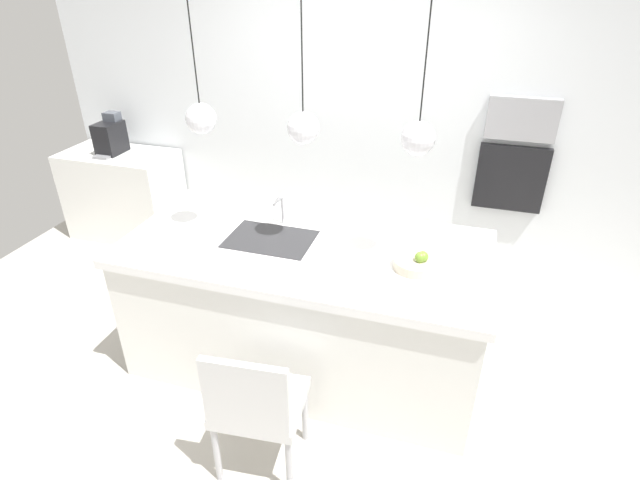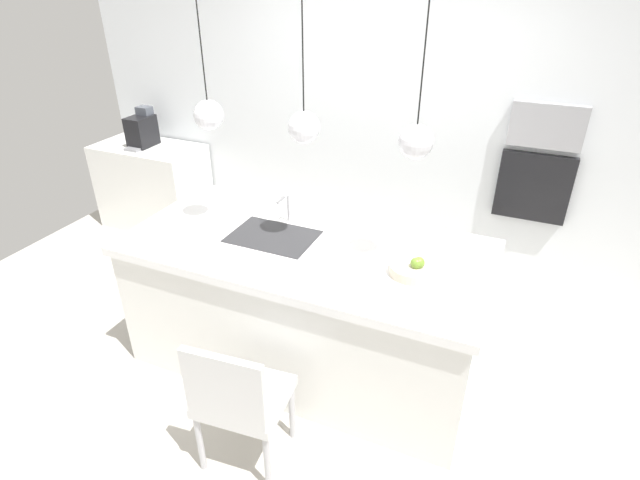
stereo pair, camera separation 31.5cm
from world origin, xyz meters
TOP-DOWN VIEW (x-y plane):
  - floor at (0.00, 0.00)m, footprint 6.60×6.60m
  - back_wall at (0.00, 1.65)m, footprint 6.00×0.10m
  - kitchen_island at (0.00, 0.00)m, footprint 2.35×1.13m
  - sink_basin at (-0.24, 0.00)m, footprint 0.56×0.40m
  - faucet at (-0.24, 0.21)m, footprint 0.02×0.17m
  - fruit_bowl at (0.72, -0.07)m, footprint 0.27×0.27m
  - side_counter at (-2.40, 1.28)m, footprint 1.10×0.60m
  - coffee_machine at (-2.43, 1.28)m, footprint 0.20×0.35m
  - microwave at (1.29, 1.58)m, footprint 0.54×0.08m
  - oven at (1.29, 1.58)m, footprint 0.56×0.08m
  - chair_near at (0.04, -0.94)m, footprint 0.50×0.47m
  - pendant_light_left at (-0.65, 0.00)m, footprint 0.19×0.19m
  - pendant_light_center at (0.00, 0.00)m, footprint 0.19×0.19m
  - pendant_light_right at (0.65, 0.00)m, footprint 0.19×0.19m

SIDE VIEW (x-z plane):
  - floor at x=0.00m, z-range 0.00..0.00m
  - side_counter at x=-2.40m, z-range 0.00..0.89m
  - kitchen_island at x=0.00m, z-range 0.00..0.95m
  - chair_near at x=0.04m, z-range 0.06..0.96m
  - sink_basin at x=-0.24m, z-range 0.94..0.96m
  - oven at x=1.29m, z-range 0.67..1.23m
  - fruit_bowl at x=0.72m, z-range 0.93..1.05m
  - coffee_machine at x=-2.43m, z-range 0.86..1.24m
  - faucet at x=-0.24m, z-range 0.98..1.20m
  - back_wall at x=0.00m, z-range 0.00..2.60m
  - microwave at x=1.29m, z-range 1.28..1.62m
  - pendant_light_left at x=-0.65m, z-range 1.32..2.11m
  - pendant_light_center at x=0.00m, z-range 1.32..2.11m
  - pendant_light_right at x=0.65m, z-range 1.32..2.11m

